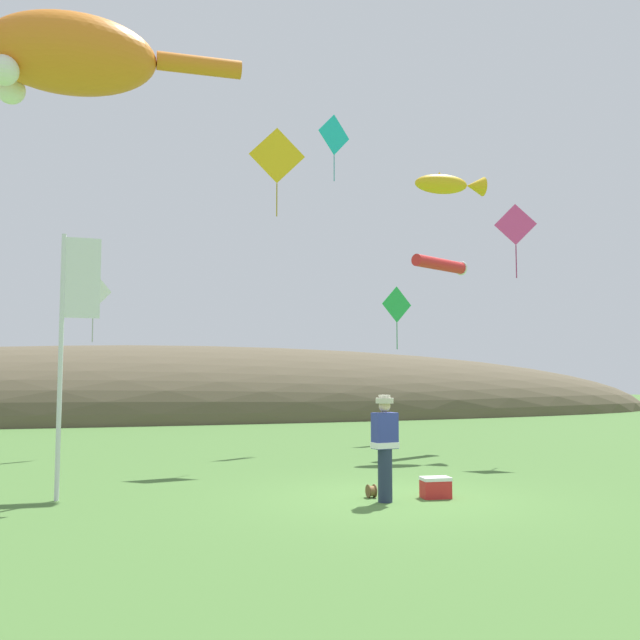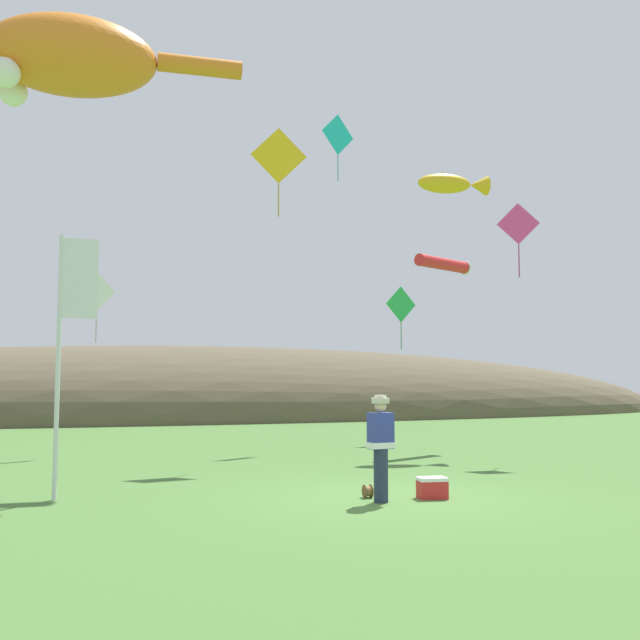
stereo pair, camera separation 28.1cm
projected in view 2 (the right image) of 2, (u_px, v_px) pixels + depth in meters
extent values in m
plane|color=#477033|center=(391.00, 499.00, 12.14)|extent=(120.00, 120.00, 0.00)
ellipsoid|color=brown|center=(189.00, 417.00, 37.70)|extent=(59.61, 13.96, 7.52)
cylinder|color=#232D47|center=(381.00, 476.00, 11.86)|extent=(0.24, 0.24, 0.88)
cube|color=navy|center=(381.00, 431.00, 11.92)|extent=(0.42, 0.28, 0.60)
cube|color=white|center=(381.00, 445.00, 11.90)|extent=(0.45, 0.31, 0.10)
sphere|color=beige|center=(380.00, 406.00, 11.95)|extent=(0.20, 0.20, 0.20)
cylinder|color=#B2AD99|center=(380.00, 401.00, 11.96)|extent=(0.30, 0.30, 0.09)
cylinder|color=#B2AD99|center=(380.00, 397.00, 11.96)|extent=(0.20, 0.20, 0.07)
cylinder|color=olive|center=(368.00, 491.00, 12.27)|extent=(0.12, 0.17, 0.17)
cylinder|color=brown|center=(364.00, 491.00, 12.25)|extent=(0.02, 0.23, 0.23)
cylinder|color=brown|center=(371.00, 491.00, 12.29)|extent=(0.02, 0.23, 0.23)
cube|color=red|center=(432.00, 490.00, 12.21)|extent=(0.52, 0.38, 0.30)
cube|color=white|center=(432.00, 479.00, 12.23)|extent=(0.53, 0.39, 0.06)
cylinder|color=silver|center=(58.00, 366.00, 12.23)|extent=(0.08, 0.08, 4.55)
cube|color=white|center=(80.00, 278.00, 12.45)|extent=(0.60, 0.03, 1.40)
ellipsoid|color=orange|center=(72.00, 56.00, 16.25)|extent=(3.88, 2.17, 1.80)
ellipsoid|color=white|center=(64.00, 69.00, 16.18)|extent=(2.51, 1.21, 0.99)
sphere|color=white|center=(5.00, 72.00, 15.33)|extent=(0.65, 0.65, 0.65)
sphere|color=white|center=(13.00, 92.00, 16.38)|extent=(0.65, 0.65, 0.65)
cylinder|color=orange|center=(200.00, 66.00, 16.99)|extent=(2.00, 0.53, 0.43)
ellipsoid|color=gold|center=(444.00, 184.00, 21.21)|extent=(1.70, 0.79, 0.58)
cone|color=gold|center=(478.00, 186.00, 21.42)|extent=(0.59, 0.63, 0.58)
cone|color=gold|center=(442.00, 175.00, 21.22)|extent=(0.30, 0.30, 0.27)
sphere|color=black|center=(425.00, 183.00, 21.30)|extent=(0.14, 0.14, 0.14)
cylinder|color=red|center=(443.00, 264.00, 21.30)|extent=(2.20, 1.31, 0.36)
torus|color=white|center=(465.00, 268.00, 22.08)|extent=(0.24, 0.42, 0.44)
cube|color=#19BFBF|center=(338.00, 135.00, 24.09)|extent=(1.31, 0.56, 1.41)
cylinder|color=black|center=(338.00, 135.00, 24.11)|extent=(0.88, 0.38, 0.02)
cube|color=#118585|center=(338.00, 168.00, 24.00)|extent=(0.03, 0.02, 0.90)
cube|color=yellow|center=(279.00, 156.00, 19.06)|extent=(1.51, 0.22, 1.52)
cylinder|color=black|center=(279.00, 156.00, 19.07)|extent=(1.01, 0.15, 0.02)
cube|color=#A98511|center=(278.00, 200.00, 18.96)|extent=(0.03, 0.01, 0.90)
cube|color=white|center=(97.00, 291.00, 20.03)|extent=(0.99, 0.50, 1.10)
cylinder|color=black|center=(97.00, 291.00, 20.04)|extent=(0.67, 0.34, 0.02)
cube|color=#A9A9A9|center=(96.00, 326.00, 19.95)|extent=(0.03, 0.02, 0.90)
cube|color=#E53F8C|center=(518.00, 224.00, 19.19)|extent=(1.01, 0.54, 1.13)
cylinder|color=black|center=(518.00, 224.00, 19.20)|extent=(0.68, 0.37, 0.02)
cube|color=#A02C62|center=(519.00, 261.00, 19.11)|extent=(0.03, 0.02, 0.90)
cube|color=green|center=(401.00, 304.00, 23.97)|extent=(1.20, 0.29, 1.23)
cylinder|color=black|center=(401.00, 304.00, 23.98)|extent=(0.81, 0.20, 0.02)
cube|color=#1A7C35|center=(401.00, 336.00, 23.88)|extent=(0.03, 0.01, 0.90)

